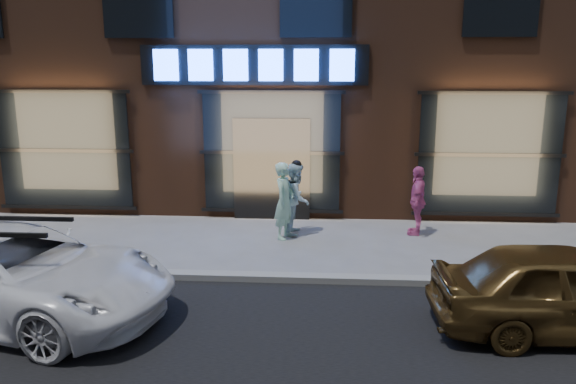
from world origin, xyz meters
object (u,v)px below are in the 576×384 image
Objects in this scene: passerby at (417,200)px; white_suv at (12,273)px; man_cap at (296,198)px; gold_sedan at (570,290)px; man_bowtie at (284,201)px.

white_suv is at bearing -43.48° from passerby.
white_suv is (-3.94, -4.39, -0.11)m from man_cap.
white_suv reaches higher than gold_sedan.
passerby is 7.94m from white_suv.
gold_sedan is at bearing 28.86° from passerby.
man_cap is 0.42× the size of gold_sedan.
man_cap reaches higher than white_suv.
passerby is at bearing -42.60° from white_suv.
passerby reaches higher than gold_sedan.
passerby is 0.31× the size of white_suv.
man_bowtie is 1.08× the size of passerby.
passerby is 0.41× the size of gold_sedan.
man_cap is 1.04× the size of passerby.
white_suv is at bearing 155.43° from man_bowtie.
man_cap is at bearing 39.99° from gold_sedan.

